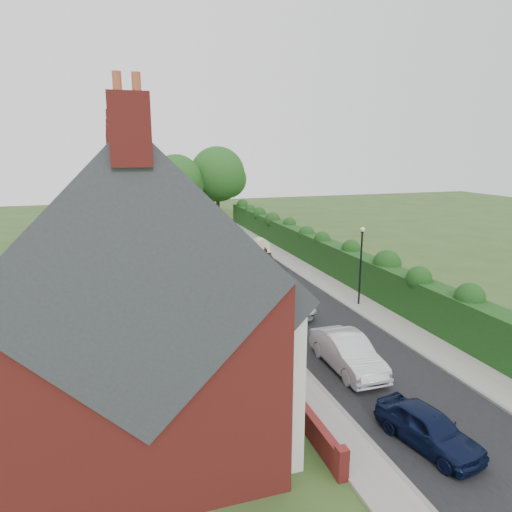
{
  "coord_description": "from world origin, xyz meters",
  "views": [
    {
      "loc": [
        -11.53,
        -20.68,
        9.89
      ],
      "look_at": [
        -1.5,
        10.52,
        2.2
      ],
      "focal_mm": 32.0,
      "sensor_mm": 36.0,
      "label": 1
    }
  ],
  "objects_px": {
    "car_silver_a": "(348,352)",
    "car_beige": "(199,239)",
    "car_navy": "(428,428)",
    "car_grey": "(199,229)",
    "horse_cart": "(261,249)",
    "car_white": "(262,283)",
    "car_silver_b": "(279,300)",
    "car_red": "(222,251)",
    "horse": "(269,259)",
    "lamppost": "(361,256)",
    "car_green": "(246,269)"
  },
  "relations": [
    {
      "from": "car_silver_a",
      "to": "car_beige",
      "type": "relative_size",
      "value": 0.85
    },
    {
      "from": "car_grey",
      "to": "horse",
      "type": "bearing_deg",
      "value": -70.2
    },
    {
      "from": "car_beige",
      "to": "car_grey",
      "type": "bearing_deg",
      "value": 84.54
    },
    {
      "from": "car_green",
      "to": "car_silver_b",
      "type": "bearing_deg",
      "value": -77.92
    },
    {
      "from": "car_beige",
      "to": "car_grey",
      "type": "distance_m",
      "value": 6.85
    },
    {
      "from": "car_navy",
      "to": "car_silver_b",
      "type": "bearing_deg",
      "value": 78.97
    },
    {
      "from": "car_white",
      "to": "car_grey",
      "type": "bearing_deg",
      "value": 76.91
    },
    {
      "from": "car_red",
      "to": "car_beige",
      "type": "bearing_deg",
      "value": 106.8
    },
    {
      "from": "car_silver_b",
      "to": "lamppost",
      "type": "bearing_deg",
      "value": -15.44
    },
    {
      "from": "car_beige",
      "to": "car_silver_b",
      "type": "bearing_deg",
      "value": -81.55
    },
    {
      "from": "car_beige",
      "to": "horse_cart",
      "type": "relative_size",
      "value": 1.87
    },
    {
      "from": "car_red",
      "to": "car_navy",
      "type": "bearing_deg",
      "value": -84.36
    },
    {
      "from": "car_white",
      "to": "car_grey",
      "type": "xyz_separation_m",
      "value": [
        -0.1,
        23.26,
        0.01
      ]
    },
    {
      "from": "car_silver_b",
      "to": "car_white",
      "type": "relative_size",
      "value": 1.27
    },
    {
      "from": "car_silver_a",
      "to": "car_green",
      "type": "xyz_separation_m",
      "value": [
        -0.02,
        16.16,
        -0.1
      ]
    },
    {
      "from": "car_silver_a",
      "to": "car_grey",
      "type": "distance_m",
      "value": 35.64
    },
    {
      "from": "car_white",
      "to": "horse_cart",
      "type": "xyz_separation_m",
      "value": [
        2.65,
        8.14,
        0.61
      ]
    },
    {
      "from": "car_red",
      "to": "car_grey",
      "type": "distance_m",
      "value": 12.35
    },
    {
      "from": "car_red",
      "to": "horse",
      "type": "bearing_deg",
      "value": -53.81
    },
    {
      "from": "car_navy",
      "to": "car_grey",
      "type": "xyz_separation_m",
      "value": [
        0.05,
        41.47,
        -0.02
      ]
    },
    {
      "from": "car_green",
      "to": "horse_cart",
      "type": "distance_m",
      "value": 5.14
    },
    {
      "from": "car_navy",
      "to": "car_white",
      "type": "bearing_deg",
      "value": 77.77
    },
    {
      "from": "car_silver_b",
      "to": "car_red",
      "type": "distance_m",
      "value": 15.2
    },
    {
      "from": "lamppost",
      "to": "car_red",
      "type": "distance_m",
      "value": 16.79
    },
    {
      "from": "lamppost",
      "to": "car_white",
      "type": "bearing_deg",
      "value": 136.05
    },
    {
      "from": "car_silver_a",
      "to": "horse",
      "type": "relative_size",
      "value": 2.46
    },
    {
      "from": "car_beige",
      "to": "horse",
      "type": "distance_m",
      "value": 11.28
    },
    {
      "from": "car_silver_b",
      "to": "car_green",
      "type": "height_order",
      "value": "car_silver_b"
    },
    {
      "from": "car_white",
      "to": "horse",
      "type": "height_order",
      "value": "horse"
    },
    {
      "from": "car_red",
      "to": "car_grey",
      "type": "relative_size",
      "value": 0.87
    },
    {
      "from": "car_silver_a",
      "to": "horse_cart",
      "type": "bearing_deg",
      "value": 82.98
    },
    {
      "from": "car_beige",
      "to": "car_red",
      "type": "bearing_deg",
      "value": -73.11
    },
    {
      "from": "car_green",
      "to": "car_red",
      "type": "xyz_separation_m",
      "value": [
        -0.25,
        7.12,
        -0.06
      ]
    },
    {
      "from": "car_grey",
      "to": "horse_cart",
      "type": "xyz_separation_m",
      "value": [
        2.75,
        -15.12,
        0.61
      ]
    },
    {
      "from": "car_white",
      "to": "car_beige",
      "type": "bearing_deg",
      "value": 81.51
    },
    {
      "from": "lamppost",
      "to": "car_white",
      "type": "distance_m",
      "value": 7.43
    },
    {
      "from": "horse",
      "to": "lamppost",
      "type": "bearing_deg",
      "value": 88.01
    },
    {
      "from": "car_red",
      "to": "car_silver_a",
      "type": "bearing_deg",
      "value": -83.94
    },
    {
      "from": "car_navy",
      "to": "car_grey",
      "type": "distance_m",
      "value": 41.47
    },
    {
      "from": "car_white",
      "to": "car_silver_b",
      "type": "bearing_deg",
      "value": -107.68
    },
    {
      "from": "car_silver_b",
      "to": "horse_cart",
      "type": "relative_size",
      "value": 1.86
    },
    {
      "from": "lamppost",
      "to": "car_grey",
      "type": "relative_size",
      "value": 1.15
    },
    {
      "from": "car_grey",
      "to": "car_green",
      "type": "bearing_deg",
      "value": -79.01
    },
    {
      "from": "car_navy",
      "to": "car_beige",
      "type": "bearing_deg",
      "value": 80.29
    },
    {
      "from": "horse",
      "to": "car_green",
      "type": "bearing_deg",
      "value": 25.62
    },
    {
      "from": "car_beige",
      "to": "car_white",
      "type": "bearing_deg",
      "value": -79.66
    },
    {
      "from": "car_white",
      "to": "lamppost",
      "type": "bearing_deg",
      "value": -57.28
    },
    {
      "from": "car_navy",
      "to": "car_white",
      "type": "xyz_separation_m",
      "value": [
        0.15,
        18.21,
        -0.02
      ]
    },
    {
      "from": "car_beige",
      "to": "lamppost",
      "type": "bearing_deg",
      "value": -67.82
    },
    {
      "from": "car_green",
      "to": "car_beige",
      "type": "relative_size",
      "value": 0.72
    }
  ]
}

